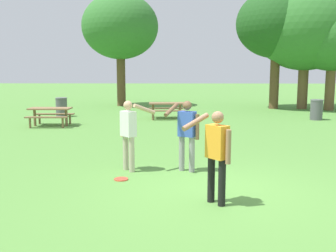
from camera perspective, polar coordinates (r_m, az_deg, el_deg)
name	(u,v)px	position (r m, az deg, el deg)	size (l,w,h in m)	color
ground_plane	(217,192)	(7.55, 7.26, -9.71)	(120.00, 120.00, 0.00)	#568E3D
person_thrower	(216,150)	(6.64, 7.25, -3.62)	(0.84, 0.49, 1.64)	black
person_catcher	(129,130)	(8.85, -5.87, -0.60)	(0.84, 0.49, 1.64)	#B7AD93
person_bystander	(187,130)	(8.76, 2.81, -0.66)	(0.80, 0.58, 1.64)	gray
frisbee	(121,179)	(8.33, -7.00, -7.88)	(0.30, 0.30, 0.03)	#E04733
picnic_table_near	(50,113)	(16.71, -17.16, 1.91)	(1.73, 1.46, 0.77)	olive
picnic_table_far	(167,107)	(18.46, -0.21, 2.86)	(1.80, 1.54, 0.77)	olive
trash_can_beside_table	(316,110)	(19.30, 21.28, 2.29)	(0.59, 0.59, 0.96)	#515156
trash_can_further_along	(62,107)	(19.97, -15.61, 2.74)	(0.59, 0.59, 0.96)	#515156
tree_tall_left	(120,27)	(25.40, -7.15, 14.44)	(4.88, 4.88, 7.16)	brown
tree_broad_center	(277,24)	(24.24, 15.92, 14.42)	(4.78, 4.78, 7.09)	brown
tree_far_right	(306,28)	(24.61, 19.87, 13.64)	(5.94, 5.94, 7.35)	brown
tree_slender_mid	(333,37)	(24.20, 23.42, 12.10)	(4.58, 4.58, 6.17)	brown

